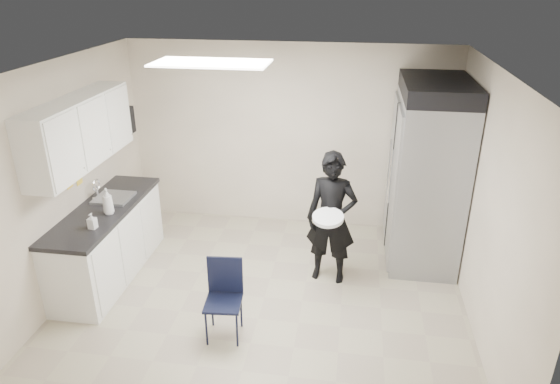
% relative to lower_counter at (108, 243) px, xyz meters
% --- Properties ---
extents(floor, '(4.50, 4.50, 0.00)m').
position_rel_lower_counter_xyz_m(floor, '(1.95, -0.20, -0.43)').
color(floor, tan).
rests_on(floor, ground).
extents(ceiling, '(4.50, 4.50, 0.00)m').
position_rel_lower_counter_xyz_m(ceiling, '(1.95, -0.20, 2.17)').
color(ceiling, silver).
rests_on(ceiling, back_wall).
extents(back_wall, '(4.50, 0.00, 4.50)m').
position_rel_lower_counter_xyz_m(back_wall, '(1.95, 1.80, 0.87)').
color(back_wall, beige).
rests_on(back_wall, floor).
extents(left_wall, '(0.00, 4.00, 4.00)m').
position_rel_lower_counter_xyz_m(left_wall, '(-0.30, -0.20, 0.87)').
color(left_wall, beige).
rests_on(left_wall, floor).
extents(right_wall, '(0.00, 4.00, 4.00)m').
position_rel_lower_counter_xyz_m(right_wall, '(4.20, -0.20, 0.87)').
color(right_wall, beige).
rests_on(right_wall, floor).
extents(ceiling_panel, '(1.20, 0.60, 0.02)m').
position_rel_lower_counter_xyz_m(ceiling_panel, '(1.35, 0.20, 2.14)').
color(ceiling_panel, white).
rests_on(ceiling_panel, ceiling).
extents(lower_counter, '(0.60, 1.90, 0.86)m').
position_rel_lower_counter_xyz_m(lower_counter, '(0.00, 0.00, 0.00)').
color(lower_counter, silver).
rests_on(lower_counter, floor).
extents(countertop, '(0.64, 1.95, 0.05)m').
position_rel_lower_counter_xyz_m(countertop, '(0.00, 0.00, 0.46)').
color(countertop, black).
rests_on(countertop, lower_counter).
extents(sink, '(0.42, 0.40, 0.14)m').
position_rel_lower_counter_xyz_m(sink, '(0.02, 0.25, 0.44)').
color(sink, gray).
rests_on(sink, countertop).
extents(faucet, '(0.02, 0.02, 0.24)m').
position_rel_lower_counter_xyz_m(faucet, '(-0.18, 0.25, 0.59)').
color(faucet, silver).
rests_on(faucet, countertop).
extents(upper_cabinets, '(0.35, 1.80, 0.75)m').
position_rel_lower_counter_xyz_m(upper_cabinets, '(-0.13, 0.00, 1.40)').
color(upper_cabinets, silver).
rests_on(upper_cabinets, left_wall).
extents(towel_dispenser, '(0.22, 0.30, 0.35)m').
position_rel_lower_counter_xyz_m(towel_dispenser, '(-0.19, 1.15, 1.19)').
color(towel_dispenser, black).
rests_on(towel_dispenser, left_wall).
extents(notice_sticker_left, '(0.00, 0.12, 0.07)m').
position_rel_lower_counter_xyz_m(notice_sticker_left, '(-0.29, -0.10, 0.79)').
color(notice_sticker_left, yellow).
rests_on(notice_sticker_left, left_wall).
extents(notice_sticker_right, '(0.00, 0.12, 0.07)m').
position_rel_lower_counter_xyz_m(notice_sticker_right, '(-0.29, 0.10, 0.75)').
color(notice_sticker_right, yellow).
rests_on(notice_sticker_right, left_wall).
extents(commercial_fridge, '(0.80, 1.35, 2.10)m').
position_rel_lower_counter_xyz_m(commercial_fridge, '(3.78, 1.07, 0.62)').
color(commercial_fridge, gray).
rests_on(commercial_fridge, floor).
extents(fridge_compressor, '(0.80, 1.35, 0.20)m').
position_rel_lower_counter_xyz_m(fridge_compressor, '(3.78, 1.07, 1.77)').
color(fridge_compressor, black).
rests_on(fridge_compressor, commercial_fridge).
extents(folding_chair, '(0.39, 0.39, 0.81)m').
position_rel_lower_counter_xyz_m(folding_chair, '(1.67, -0.90, -0.03)').
color(folding_chair, black).
rests_on(folding_chair, floor).
extents(man_tuxedo, '(0.63, 0.46, 1.61)m').
position_rel_lower_counter_xyz_m(man_tuxedo, '(2.66, 0.33, 0.37)').
color(man_tuxedo, black).
rests_on(man_tuxedo, floor).
extents(bucket_lid, '(0.39, 0.39, 0.04)m').
position_rel_lower_counter_xyz_m(bucket_lid, '(2.63, 0.09, 0.51)').
color(bucket_lid, silver).
rests_on(bucket_lid, man_tuxedo).
extents(soap_bottle_a, '(0.16, 0.16, 0.31)m').
position_rel_lower_counter_xyz_m(soap_bottle_a, '(0.15, -0.13, 0.63)').
color(soap_bottle_a, white).
rests_on(soap_bottle_a, countertop).
extents(soap_bottle_b, '(0.09, 0.09, 0.18)m').
position_rel_lower_counter_xyz_m(soap_bottle_b, '(0.15, -0.50, 0.57)').
color(soap_bottle_b, '#A4A2AD').
rests_on(soap_bottle_b, countertop).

